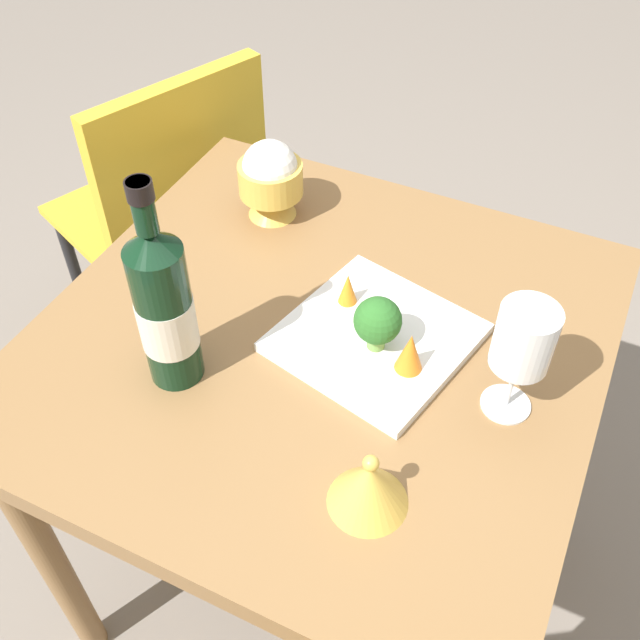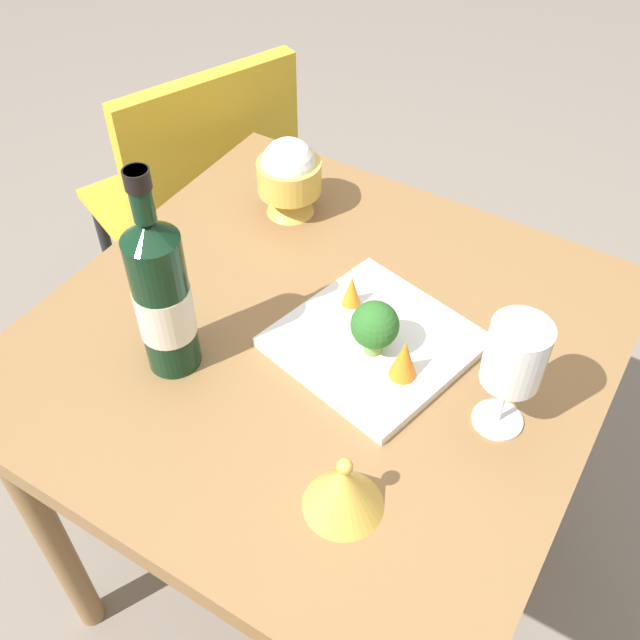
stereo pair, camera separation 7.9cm
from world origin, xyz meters
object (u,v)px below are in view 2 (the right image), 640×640
object	(u,v)px
carrot_garnish_right	(352,290)
rice_bowl_lid	(344,488)
wine_bottle	(162,296)
carrot_garnish_left	(404,359)
serving_plate	(374,342)
broccoli_floret	(375,325)
wine_glass	(515,357)
chair_near_window	(203,195)
rice_bowl	(289,176)

from	to	relation	value
carrot_garnish_right	rice_bowl_lid	bearing A→B (deg)	118.22
rice_bowl_lid	carrot_garnish_right	bearing A→B (deg)	-61.78
wine_bottle	carrot_garnish_left	world-z (taller)	wine_bottle
serving_plate	carrot_garnish_right	xyz separation A→B (m)	(0.07, -0.04, 0.03)
wine_bottle	broccoli_floret	xyz separation A→B (m)	(-0.24, -0.15, -0.06)
wine_glass	serving_plate	distance (m)	0.24
chair_near_window	wine_glass	world-z (taller)	wine_glass
serving_plate	broccoli_floret	xyz separation A→B (m)	(-0.01, 0.02, 0.06)
wine_bottle	broccoli_floret	size ratio (longest dim) A/B	3.76
carrot_garnish_right	chair_near_window	bearing A→B (deg)	-30.07
wine_glass	carrot_garnish_left	world-z (taller)	wine_glass
rice_bowl	carrot_garnish_left	size ratio (longest dim) A/B	2.20
wine_bottle	rice_bowl	distance (m)	0.39
rice_bowl_lid	serving_plate	bearing A→B (deg)	-69.57
chair_near_window	serving_plate	size ratio (longest dim) A/B	2.82
chair_near_window	wine_bottle	world-z (taller)	wine_bottle
chair_near_window	carrot_garnish_left	bearing A→B (deg)	-97.94
rice_bowl	serving_plate	world-z (taller)	rice_bowl
wine_bottle	serving_plate	bearing A→B (deg)	-143.10
chair_near_window	carrot_garnish_left	xyz separation A→B (m)	(-0.70, 0.42, 0.25)
serving_plate	carrot_garnish_right	distance (m)	0.09
wine_glass	rice_bowl	distance (m)	0.54
chair_near_window	broccoli_floret	size ratio (longest dim) A/B	9.91
rice_bowl_lid	broccoli_floret	world-z (taller)	broccoli_floret
rice_bowl	carrot_garnish_left	distance (m)	0.42
chair_near_window	wine_glass	distance (m)	0.99
rice_bowl_lid	chair_near_window	bearing A→B (deg)	-40.60
broccoli_floret	carrot_garnish_right	xyz separation A→B (m)	(0.07, -0.06, -0.02)
wine_glass	rice_bowl_lid	size ratio (longest dim) A/B	1.79
serving_plate	carrot_garnish_left	xyz separation A→B (m)	(-0.07, 0.04, 0.04)
serving_plate	carrot_garnish_left	distance (m)	0.09
wine_glass	chair_near_window	bearing A→B (deg)	-25.95
rice_bowl	carrot_garnish_left	bearing A→B (deg)	144.52
serving_plate	carrot_garnish_right	world-z (taller)	carrot_garnish_right
broccoli_floret	carrot_garnish_left	distance (m)	0.06
wine_bottle	carrot_garnish_left	distance (m)	0.33
wine_bottle	carrot_garnish_left	size ratio (longest dim) A/B	5.01
serving_plate	carrot_garnish_left	size ratio (longest dim) A/B	4.68
wine_bottle	wine_glass	world-z (taller)	wine_bottle
chair_near_window	carrot_garnish_left	distance (m)	0.85
carrot_garnish_left	broccoli_floret	bearing A→B (deg)	-19.98
rice_bowl_lid	broccoli_floret	bearing A→B (deg)	-69.94
chair_near_window	wine_bottle	size ratio (longest dim) A/B	2.64
chair_near_window	broccoli_floret	distance (m)	0.80
wine_bottle	carrot_garnish_right	size ratio (longest dim) A/B	6.12
wine_bottle	wine_glass	xyz separation A→B (m)	(-0.43, -0.14, 0.00)
rice_bowl_lid	serving_plate	xyz separation A→B (m)	(0.09, -0.25, -0.03)
broccoli_floret	carrot_garnish_right	bearing A→B (deg)	-41.14
chair_near_window	wine_glass	size ratio (longest dim) A/B	4.75
rice_bowl	carrot_garnish_right	bearing A→B (deg)	143.19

